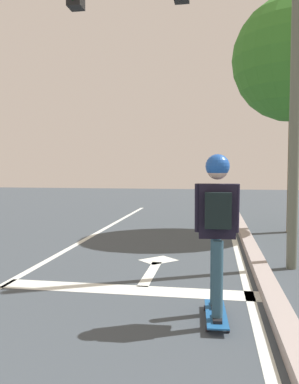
{
  "coord_description": "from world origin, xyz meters",
  "views": [
    {
      "loc": [
        2.96,
        0.7,
        1.61
      ],
      "look_at": [
        1.79,
        7.69,
        1.17
      ],
      "focal_mm": 36.67,
      "sensor_mm": 36.0,
      "label": 1
    }
  ],
  "objects": [
    {
      "name": "roadside_tree",
      "position": [
        4.86,
        10.84,
        4.23
      ],
      "size": [
        3.02,
        3.02,
        5.76
      ],
      "color": "brown",
      "rests_on": "ground"
    },
    {
      "name": "skateboard",
      "position": [
        2.98,
        4.79,
        0.07
      ],
      "size": [
        0.27,
        0.84,
        0.09
      ],
      "color": "#1A5392",
      "rests_on": "ground"
    },
    {
      "name": "traffic_signal_mast",
      "position": [
        2.73,
        7.15,
        3.82
      ],
      "size": [
        5.41,
        0.34,
        5.41
      ],
      "color": "#5E6555",
      "rests_on": "ground"
    },
    {
      "name": "lane_arrow_head",
      "position": [
        2.01,
        7.35,
        0.0
      ],
      "size": [
        0.71,
        0.71,
        0.01
      ],
      "primitive_type": "cube",
      "rotation": [
        0.0,
        0.0,
        0.79
      ],
      "color": "silver",
      "rests_on": "ground"
    },
    {
      "name": "curb_strip",
      "position": [
        3.65,
        6.0,
        0.07
      ],
      "size": [
        0.24,
        24.0,
        0.14
      ],
      "primitive_type": "cube",
      "color": "#A09592",
      "rests_on": "ground"
    },
    {
      "name": "lane_arrow_stem",
      "position": [
        2.01,
        6.5,
        0.0
      ],
      "size": [
        0.16,
        1.4,
        0.01
      ],
      "primitive_type": "cube",
      "color": "silver",
      "rests_on": "ground"
    },
    {
      "name": "lane_line_center",
      "position": [
        0.11,
        6.0,
        0.0
      ],
      "size": [
        0.12,
        20.0,
        0.01
      ],
      "primitive_type": "cube",
      "color": "silver",
      "rests_on": "ground"
    },
    {
      "name": "lane_line_curbside",
      "position": [
        3.4,
        6.0,
        0.0
      ],
      "size": [
        0.12,
        20.0,
        0.01
      ],
      "primitive_type": "cube",
      "color": "silver",
      "rests_on": "ground"
    },
    {
      "name": "stop_bar",
      "position": [
        1.83,
        5.65,
        0.0
      ],
      "size": [
        3.44,
        0.4,
        0.01
      ],
      "primitive_type": "cube",
      "color": "silver",
      "rests_on": "ground"
    },
    {
      "name": "skater",
      "position": [
        2.98,
        4.77,
        1.14
      ],
      "size": [
        0.46,
        0.62,
        1.66
      ],
      "color": "#2D5065",
      "rests_on": "skateboard"
    }
  ]
}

